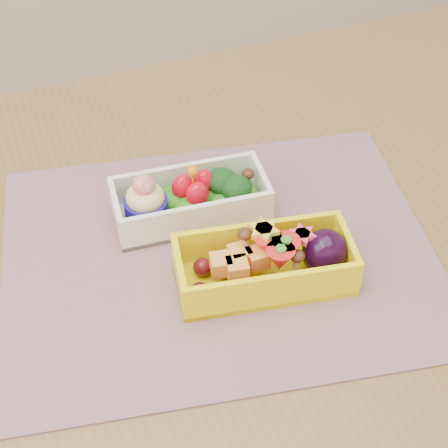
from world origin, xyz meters
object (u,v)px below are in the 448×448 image
object	(u,v)px
bento_white	(190,200)
bento_yellow	(268,263)
placemat	(219,255)
table	(214,328)

from	to	relation	value
bento_white	bento_yellow	size ratio (longest dim) A/B	0.93
bento_white	bento_yellow	distance (m)	0.12
placemat	bento_white	bearing A→B (deg)	97.76
placemat	bento_white	size ratio (longest dim) A/B	2.59
bento_white	bento_yellow	world-z (taller)	bento_white
table	placemat	distance (m)	0.10
placemat	bento_yellow	distance (m)	0.07
table	bento_yellow	xyz separation A→B (m)	(0.05, -0.03, 0.13)
placemat	bento_yellow	size ratio (longest dim) A/B	2.41
table	bento_white	bearing A→B (deg)	87.03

